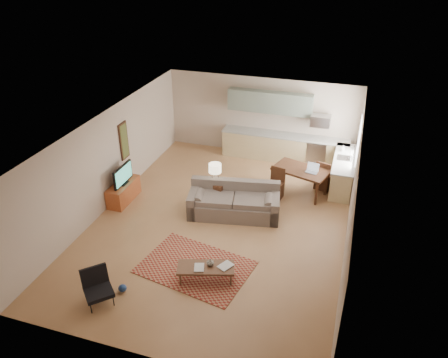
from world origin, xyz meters
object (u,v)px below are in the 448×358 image
(tv_credenza, at_px, (124,192))
(console_table, at_px, (215,193))
(dining_table, at_px, (300,181))
(sofa, at_px, (234,201))
(coffee_table, at_px, (206,273))
(armchair, at_px, (98,289))

(tv_credenza, bearing_deg, console_table, 13.36)
(console_table, bearing_deg, dining_table, 44.67)
(console_table, xyz_separation_m, dining_table, (2.18, 1.35, 0.04))
(sofa, distance_m, coffee_table, 2.71)
(coffee_table, height_order, dining_table, dining_table)
(armchair, relative_size, tv_credenza, 0.60)
(tv_credenza, xyz_separation_m, console_table, (2.58, 0.61, 0.08))
(sofa, relative_size, dining_table, 1.63)
(dining_table, bearing_deg, tv_credenza, -140.24)
(armchair, bearing_deg, coffee_table, -10.21)
(coffee_table, relative_size, dining_table, 0.81)
(coffee_table, bearing_deg, armchair, -162.19)
(coffee_table, bearing_deg, sofa, 76.24)
(sofa, bearing_deg, coffee_table, -97.43)
(armchair, bearing_deg, tv_credenza, 66.85)
(sofa, height_order, console_table, sofa)
(coffee_table, distance_m, tv_credenza, 4.18)
(armchair, bearing_deg, console_table, 31.25)
(coffee_table, height_order, console_table, console_table)
(console_table, relative_size, dining_table, 0.46)
(sofa, distance_m, console_table, 0.76)
(sofa, height_order, dining_table, sofa)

